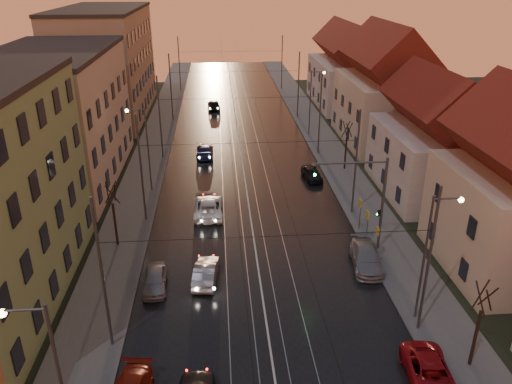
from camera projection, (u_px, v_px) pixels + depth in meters
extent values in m
cube|color=black|center=(241.00, 153.00, 56.20)|extent=(16.00, 120.00, 0.04)
cube|color=#4C4C4C|center=(151.00, 155.00, 55.46)|extent=(4.00, 120.00, 0.15)
cube|color=#4C4C4C|center=(328.00, 150.00, 56.88)|extent=(4.00, 120.00, 0.15)
cube|color=gray|center=(221.00, 153.00, 56.02)|extent=(0.06, 120.00, 0.03)
cube|color=gray|center=(234.00, 153.00, 56.13)|extent=(0.06, 120.00, 0.03)
cube|color=gray|center=(248.00, 152.00, 56.24)|extent=(0.06, 120.00, 0.03)
cube|color=gray|center=(260.00, 152.00, 56.34)|extent=(0.06, 120.00, 0.03)
cube|color=#B7A68E|center=(58.00, 119.00, 47.05)|extent=(10.00, 20.00, 12.00)
cube|color=#907D5D|center=(107.00, 64.00, 68.49)|extent=(10.00, 24.00, 14.00)
cube|color=#BCB7AE|center=(434.00, 161.00, 45.26)|extent=(9.00, 12.00, 6.00)
pyramid|color=#5B1D14|center=(442.00, 111.00, 43.39)|extent=(9.18, 12.24, 3.20)
cube|color=beige|center=(383.00, 110.00, 58.61)|extent=(9.00, 14.00, 7.50)
pyramid|color=#5B1D14|center=(389.00, 61.00, 56.27)|extent=(9.18, 14.28, 4.00)
cube|color=#BCB7AE|center=(346.00, 83.00, 75.20)|extent=(9.00, 16.00, 6.50)
pyramid|color=#5B1D14|center=(349.00, 49.00, 73.17)|extent=(9.18, 16.32, 3.50)
cylinder|color=#595B60|center=(103.00, 277.00, 25.54)|extent=(0.16, 0.16, 9.00)
cylinder|color=#595B60|center=(429.00, 263.00, 26.76)|extent=(0.16, 0.16, 9.00)
cylinder|color=#595B60|center=(141.00, 170.00, 39.19)|extent=(0.16, 0.16, 9.00)
cylinder|color=#595B60|center=(356.00, 164.00, 40.41)|extent=(0.16, 0.16, 9.00)
cylinder|color=#595B60|center=(160.00, 118.00, 52.85)|extent=(0.16, 0.16, 9.00)
cylinder|color=#595B60|center=(320.00, 115.00, 54.07)|extent=(0.16, 0.16, 9.00)
cylinder|color=#595B60|center=(171.00, 88.00, 66.50)|extent=(0.16, 0.16, 9.00)
cylinder|color=#595B60|center=(298.00, 86.00, 67.72)|extent=(0.16, 0.16, 9.00)
cylinder|color=#595B60|center=(179.00, 64.00, 82.89)|extent=(0.16, 0.16, 9.00)
cylinder|color=#595B60|center=(282.00, 63.00, 84.11)|extent=(0.16, 0.16, 9.00)
cylinder|color=#595B60|center=(22.00, 310.00, 17.75)|extent=(1.60, 0.10, 0.10)
sphere|color=#FFD88C|center=(2.00, 313.00, 17.74)|extent=(0.32, 0.32, 0.32)
cylinder|color=#595B60|center=(424.00, 261.00, 27.89)|extent=(0.14, 0.14, 8.00)
cylinder|color=#595B60|center=(448.00, 199.00, 26.39)|extent=(1.60, 0.10, 0.10)
sphere|color=#FFD88C|center=(461.00, 200.00, 26.49)|extent=(0.32, 0.32, 0.32)
cylinder|color=#595B60|center=(148.00, 151.00, 44.84)|extent=(0.14, 0.14, 8.00)
cylinder|color=#595B60|center=(135.00, 109.00, 43.24)|extent=(1.60, 0.10, 0.10)
sphere|color=#FFD88C|center=(127.00, 111.00, 43.23)|extent=(0.32, 0.32, 0.32)
cylinder|color=#595B60|center=(310.00, 103.00, 60.66)|extent=(0.14, 0.14, 8.00)
cylinder|color=#595B60|center=(318.00, 72.00, 59.17)|extent=(1.60, 0.10, 0.10)
sphere|color=#FFD88C|center=(324.00, 73.00, 59.26)|extent=(0.32, 0.32, 0.32)
cylinder|color=#595B60|center=(382.00, 205.00, 35.35)|extent=(0.20, 0.20, 7.20)
cylinder|color=#595B60|center=(350.00, 163.00, 33.82)|extent=(5.20, 0.14, 0.14)
imported|color=black|center=(315.00, 172.00, 33.89)|extent=(0.15, 0.18, 0.90)
sphere|color=#19FF3F|center=(315.00, 175.00, 33.84)|extent=(0.20, 0.20, 0.20)
cylinder|color=black|center=(115.00, 225.00, 36.56)|extent=(0.18, 0.18, 3.50)
cylinder|color=black|center=(115.00, 193.00, 35.61)|extent=(0.37, 0.92, 1.61)
cylinder|color=black|center=(111.00, 192.00, 35.73)|extent=(0.91, 0.40, 1.61)
cylinder|color=black|center=(108.00, 194.00, 35.42)|extent=(0.37, 0.92, 1.61)
cylinder|color=black|center=(113.00, 195.00, 35.33)|extent=(0.84, 0.54, 1.62)
cylinder|color=black|center=(475.00, 339.00, 25.26)|extent=(0.18, 0.18, 3.50)
cylinder|color=black|center=(488.00, 297.00, 24.32)|extent=(0.37, 0.92, 1.61)
cylinder|color=black|center=(480.00, 295.00, 24.43)|extent=(0.91, 0.40, 1.61)
cylinder|color=black|center=(480.00, 299.00, 24.13)|extent=(0.37, 0.92, 1.61)
cylinder|color=black|center=(489.00, 300.00, 24.03)|extent=(0.84, 0.54, 1.62)
cylinder|color=black|center=(345.00, 154.00, 50.77)|extent=(0.18, 0.18, 3.50)
cylinder|color=black|center=(349.00, 129.00, 49.82)|extent=(0.37, 0.92, 1.61)
cylinder|color=black|center=(346.00, 129.00, 49.93)|extent=(0.91, 0.40, 1.61)
cylinder|color=black|center=(345.00, 130.00, 49.63)|extent=(0.37, 0.92, 1.61)
cylinder|color=black|center=(349.00, 130.00, 49.54)|extent=(0.84, 0.54, 1.62)
imported|color=gray|center=(206.00, 272.00, 32.86)|extent=(1.82, 4.12, 1.32)
imported|color=silver|center=(209.00, 207.00, 41.77)|extent=(2.41, 5.09, 1.40)
imported|color=#181E4A|center=(205.00, 151.00, 54.86)|extent=(1.84, 4.47, 1.30)
imported|color=black|center=(214.00, 105.00, 73.42)|extent=(1.91, 4.30, 1.44)
imported|color=#929297|center=(155.00, 280.00, 32.12)|extent=(1.63, 3.71, 1.24)
imported|color=#A11017|center=(431.00, 376.00, 24.49)|extent=(2.55, 4.81, 1.29)
imported|color=#939297|center=(366.00, 257.00, 34.49)|extent=(2.45, 4.91, 1.37)
imported|color=black|center=(312.00, 174.00, 48.79)|extent=(1.89, 3.82, 1.25)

